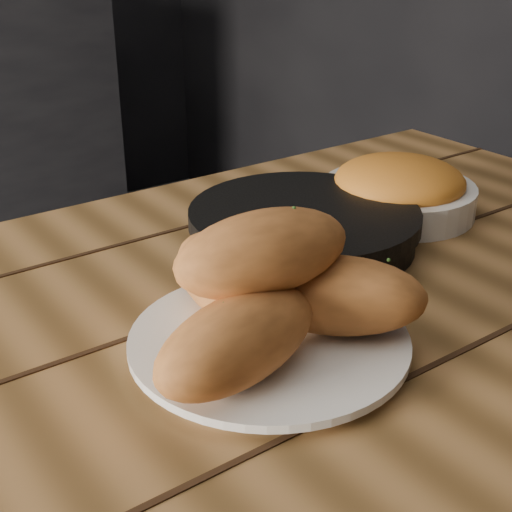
{
  "coord_description": "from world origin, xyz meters",
  "views": [
    {
      "loc": [
        0.38,
        -0.77,
        1.11
      ],
      "look_at": [
        0.72,
        -0.31,
        0.84
      ],
      "focal_mm": 50.0,
      "sensor_mm": 36.0,
      "label": 1
    }
  ],
  "objects_px": {
    "bread_rolls": "(266,291)",
    "bowl": "(399,189)",
    "table": "(243,453)",
    "skillet": "(305,225)",
    "plate": "(269,343)"
  },
  "relations": [
    {
      "from": "bread_rolls",
      "to": "bowl",
      "type": "relative_size",
      "value": 1.42
    },
    {
      "from": "table",
      "to": "bread_rolls",
      "type": "bearing_deg",
      "value": 0.17
    },
    {
      "from": "skillet",
      "to": "bowl",
      "type": "relative_size",
      "value": 2.0
    },
    {
      "from": "plate",
      "to": "bowl",
      "type": "relative_size",
      "value": 1.25
    },
    {
      "from": "skillet",
      "to": "bowl",
      "type": "height_order",
      "value": "bowl"
    },
    {
      "from": "plate",
      "to": "table",
      "type": "bearing_deg",
      "value": -173.58
    },
    {
      "from": "table",
      "to": "skillet",
      "type": "height_order",
      "value": "skillet"
    },
    {
      "from": "plate",
      "to": "bread_rolls",
      "type": "relative_size",
      "value": 0.88
    },
    {
      "from": "bread_rolls",
      "to": "bowl",
      "type": "xyz_separation_m",
      "value": [
        0.35,
        0.18,
        -0.03
      ]
    },
    {
      "from": "bread_rolls",
      "to": "skillet",
      "type": "bearing_deg",
      "value": 42.75
    },
    {
      "from": "table",
      "to": "bread_rolls",
      "type": "relative_size",
      "value": 4.9
    },
    {
      "from": "table",
      "to": "bread_rolls",
      "type": "height_order",
      "value": "bread_rolls"
    },
    {
      "from": "bread_rolls",
      "to": "skillet",
      "type": "height_order",
      "value": "bread_rolls"
    },
    {
      "from": "table",
      "to": "bread_rolls",
      "type": "distance_m",
      "value": 0.17
    },
    {
      "from": "skillet",
      "to": "bowl",
      "type": "bearing_deg",
      "value": 1.14
    }
  ]
}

